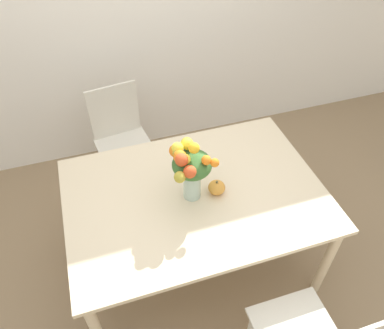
{
  "coord_description": "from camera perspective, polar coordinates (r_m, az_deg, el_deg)",
  "views": [
    {
      "loc": [
        -0.49,
        -1.44,
        2.46
      ],
      "look_at": [
        -0.02,
        -0.01,
        1.0
      ],
      "focal_mm": 35.0,
      "sensor_mm": 36.0,
      "label": 1
    }
  ],
  "objects": [
    {
      "name": "pumpkin",
      "position": [
        2.28,
        3.77,
        -3.51
      ],
      "size": [
        0.1,
        0.1,
        0.1
      ],
      "color": "gold",
      "rests_on": "dining_table"
    },
    {
      "name": "dining_chair_near_window",
      "position": [
        3.1,
        -10.55,
        3.59
      ],
      "size": [
        0.47,
        0.47,
        0.92
      ],
      "rotation": [
        0.0,
        0.0,
        0.14
      ],
      "color": "silver",
      "rests_on": "ground_plane"
    },
    {
      "name": "flower_vase",
      "position": [
        2.11,
        -0.25,
        -0.53
      ],
      "size": [
        0.26,
        0.25,
        0.42
      ],
      "color": "#B2CCBC",
      "rests_on": "dining_table"
    },
    {
      "name": "ground_plane",
      "position": [
        2.9,
        0.36,
        -14.07
      ],
      "size": [
        12.0,
        12.0,
        0.0
      ],
      "primitive_type": "plane",
      "color": "#8E7556"
    },
    {
      "name": "wall_back",
      "position": [
        3.16,
        -8.61,
        23.08
      ],
      "size": [
        8.0,
        0.06,
        2.7
      ],
      "color": "white",
      "rests_on": "ground_plane"
    },
    {
      "name": "dining_table",
      "position": [
        2.36,
        0.43,
        -5.56
      ],
      "size": [
        1.57,
        1.11,
        0.74
      ],
      "color": "beige",
      "rests_on": "ground_plane"
    }
  ]
}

